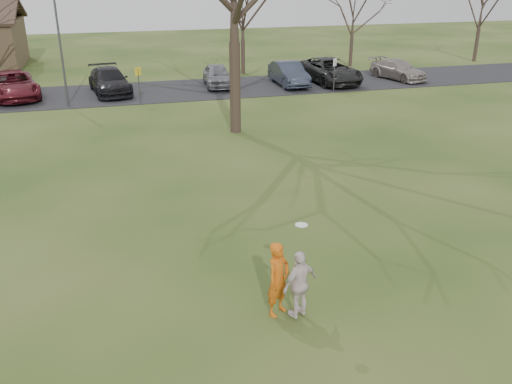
{
  "coord_description": "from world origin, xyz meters",
  "views": [
    {
      "loc": [
        -3.73,
        -9.63,
        7.41
      ],
      "look_at": [
        0.0,
        4.0,
        1.5
      ],
      "focal_mm": 38.16,
      "sensor_mm": 36.0,
      "label": 1
    }
  ],
  "objects_px": {
    "car_2": "(13,85)",
    "car_5": "(289,74)",
    "car_7": "(398,70)",
    "lamp_post": "(59,34)",
    "car_4": "(217,75)",
    "car_6": "(330,71)",
    "car_3": "(109,81)",
    "player_defender": "(278,279)",
    "catching_play": "(300,284)"
  },
  "relations": [
    {
      "from": "car_4",
      "to": "car_6",
      "type": "xyz_separation_m",
      "value": [
        7.59,
        -0.81,
        0.1
      ]
    },
    {
      "from": "car_6",
      "to": "lamp_post",
      "type": "height_order",
      "value": "lamp_post"
    },
    {
      "from": "car_2",
      "to": "catching_play",
      "type": "xyz_separation_m",
      "value": [
        9.1,
        -25.3,
        0.06
      ]
    },
    {
      "from": "car_2",
      "to": "car_3",
      "type": "distance_m",
      "value": 5.57
    },
    {
      "from": "catching_play",
      "to": "car_5",
      "type": "bearing_deg",
      "value": 72.04
    },
    {
      "from": "car_4",
      "to": "car_6",
      "type": "height_order",
      "value": "car_6"
    },
    {
      "from": "player_defender",
      "to": "lamp_post",
      "type": "height_order",
      "value": "lamp_post"
    },
    {
      "from": "car_3",
      "to": "lamp_post",
      "type": "height_order",
      "value": "lamp_post"
    },
    {
      "from": "player_defender",
      "to": "car_4",
      "type": "height_order",
      "value": "player_defender"
    },
    {
      "from": "player_defender",
      "to": "car_2",
      "type": "relative_size",
      "value": 0.32
    },
    {
      "from": "car_7",
      "to": "lamp_post",
      "type": "distance_m",
      "value": 22.23
    },
    {
      "from": "player_defender",
      "to": "car_5",
      "type": "bearing_deg",
      "value": 35.64
    },
    {
      "from": "car_2",
      "to": "catching_play",
      "type": "bearing_deg",
      "value": -83.54
    },
    {
      "from": "player_defender",
      "to": "car_4",
      "type": "bearing_deg",
      "value": 46.23
    },
    {
      "from": "car_3",
      "to": "car_5",
      "type": "distance_m",
      "value": 11.5
    },
    {
      "from": "car_7",
      "to": "car_4",
      "type": "bearing_deg",
      "value": 159.24
    },
    {
      "from": "car_5",
      "to": "catching_play",
      "type": "height_order",
      "value": "catching_play"
    },
    {
      "from": "car_2",
      "to": "lamp_post",
      "type": "height_order",
      "value": "lamp_post"
    },
    {
      "from": "car_7",
      "to": "lamp_post",
      "type": "xyz_separation_m",
      "value": [
        -21.89,
        -2.06,
        3.28
      ]
    },
    {
      "from": "car_4",
      "to": "car_5",
      "type": "distance_m",
      "value": 4.72
    },
    {
      "from": "car_7",
      "to": "lamp_post",
      "type": "height_order",
      "value": "lamp_post"
    },
    {
      "from": "player_defender",
      "to": "catching_play",
      "type": "relative_size",
      "value": 0.76
    },
    {
      "from": "player_defender",
      "to": "car_5",
      "type": "relative_size",
      "value": 0.39
    },
    {
      "from": "car_3",
      "to": "car_7",
      "type": "bearing_deg",
      "value": -9.81
    },
    {
      "from": "car_4",
      "to": "car_7",
      "type": "distance_m",
      "value": 12.67
    },
    {
      "from": "car_4",
      "to": "car_6",
      "type": "bearing_deg",
      "value": -1.35
    },
    {
      "from": "car_3",
      "to": "car_4",
      "type": "height_order",
      "value": "car_3"
    },
    {
      "from": "car_6",
      "to": "car_5",
      "type": "bearing_deg",
      "value": 177.19
    },
    {
      "from": "car_2",
      "to": "car_5",
      "type": "height_order",
      "value": "car_2"
    },
    {
      "from": "car_2",
      "to": "car_7",
      "type": "relative_size",
      "value": 1.25
    },
    {
      "from": "car_7",
      "to": "car_6",
      "type": "bearing_deg",
      "value": 161.97
    },
    {
      "from": "car_2",
      "to": "car_3",
      "type": "bearing_deg",
      "value": -15.07
    },
    {
      "from": "car_5",
      "to": "catching_play",
      "type": "bearing_deg",
      "value": -108.42
    },
    {
      "from": "player_defender",
      "to": "catching_play",
      "type": "bearing_deg",
      "value": -69.58
    },
    {
      "from": "player_defender",
      "to": "car_2",
      "type": "xyz_separation_m",
      "value": [
        -8.69,
        25.02,
        -0.08
      ]
    },
    {
      "from": "player_defender",
      "to": "car_5",
      "type": "height_order",
      "value": "player_defender"
    },
    {
      "from": "player_defender",
      "to": "car_3",
      "type": "relative_size",
      "value": 0.35
    },
    {
      "from": "car_5",
      "to": "catching_play",
      "type": "relative_size",
      "value": 1.94
    },
    {
      "from": "car_7",
      "to": "catching_play",
      "type": "xyz_separation_m",
      "value": [
        -15.95,
        -24.48,
        0.19
      ]
    },
    {
      "from": "car_7",
      "to": "car_2",
      "type": "bearing_deg",
      "value": 161.63
    },
    {
      "from": "car_3",
      "to": "car_7",
      "type": "xyz_separation_m",
      "value": [
        19.48,
        -0.66,
        -0.11
      ]
    },
    {
      "from": "car_4",
      "to": "catching_play",
      "type": "relative_size",
      "value": 1.75
    },
    {
      "from": "car_3",
      "to": "car_7",
      "type": "height_order",
      "value": "car_3"
    },
    {
      "from": "car_5",
      "to": "player_defender",
      "type": "bearing_deg",
      "value": -109.49
    },
    {
      "from": "car_3",
      "to": "catching_play",
      "type": "distance_m",
      "value": 25.38
    },
    {
      "from": "car_3",
      "to": "car_4",
      "type": "bearing_deg",
      "value": -5.47
    },
    {
      "from": "car_2",
      "to": "car_3",
      "type": "xyz_separation_m",
      "value": [
        5.57,
        -0.17,
        -0.02
      ]
    },
    {
      "from": "car_4",
      "to": "catching_play",
      "type": "height_order",
      "value": "catching_play"
    },
    {
      "from": "car_2",
      "to": "car_6",
      "type": "bearing_deg",
      "value": -15.29
    },
    {
      "from": "lamp_post",
      "to": "car_3",
      "type": "bearing_deg",
      "value": 48.46
    }
  ]
}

